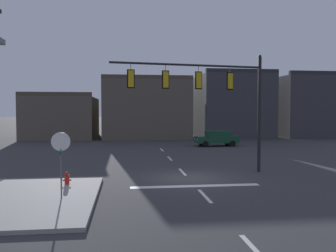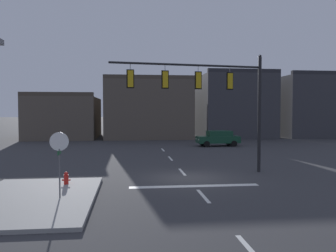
# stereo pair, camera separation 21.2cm
# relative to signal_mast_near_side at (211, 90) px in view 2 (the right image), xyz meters

# --- Properties ---
(ground_plane) EXTENTS (400.00, 400.00, 0.00)m
(ground_plane) POSITION_rel_signal_mast_near_side_xyz_m (-1.52, -1.14, -4.92)
(ground_plane) COLOR #353538
(sidewalk_near_corner) EXTENTS (5.00, 8.00, 0.15)m
(sidewalk_near_corner) POSITION_rel_signal_mast_near_side_xyz_m (-8.64, -5.14, -4.84)
(sidewalk_near_corner) COLOR gray
(sidewalk_near_corner) RESTS_ON ground
(stop_bar_paint) EXTENTS (6.40, 0.50, 0.01)m
(stop_bar_paint) POSITION_rel_signal_mast_near_side_xyz_m (-1.52, -3.14, -4.91)
(stop_bar_paint) COLOR silver
(stop_bar_paint) RESTS_ON ground
(lane_centreline) EXTENTS (0.16, 26.40, 0.01)m
(lane_centreline) POSITION_rel_signal_mast_near_side_xyz_m (-1.52, 0.86, -4.91)
(lane_centreline) COLOR silver
(lane_centreline) RESTS_ON ground
(signal_mast_near_side) EXTENTS (9.00, 1.37, 7.05)m
(signal_mast_near_side) POSITION_rel_signal_mast_near_side_xyz_m (0.00, 0.00, 0.00)
(signal_mast_near_side) COLOR black
(signal_mast_near_side) RESTS_ON ground
(stop_sign) EXTENTS (0.76, 0.64, 2.83)m
(stop_sign) POSITION_rel_signal_mast_near_side_xyz_m (-7.52, -5.35, -2.77)
(stop_sign) COLOR #56565B
(stop_sign) RESTS_ON ground
(car_lot_nearside) EXTENTS (4.52, 2.08, 1.61)m
(car_lot_nearside) POSITION_rel_signal_mast_near_side_xyz_m (4.60, 15.73, -4.06)
(car_lot_nearside) COLOR #143D28
(car_lot_nearside) RESTS_ON ground
(fire_hydrant) EXTENTS (0.40, 0.30, 0.75)m
(fire_hydrant) POSITION_rel_signal_mast_near_side_xyz_m (-7.74, -2.68, -4.59)
(fire_hydrant) COLOR red
(fire_hydrant) RESTS_ON ground
(building_row) EXTENTS (45.49, 13.30, 9.14)m
(building_row) POSITION_rel_signal_mast_near_side_xyz_m (6.01, 29.72, -0.99)
(building_row) COLOR brown
(building_row) RESTS_ON ground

